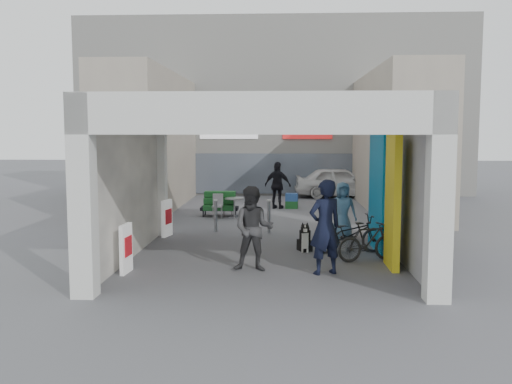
{
  "coord_description": "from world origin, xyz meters",
  "views": [
    {
      "loc": [
        0.4,
        -13.49,
        2.83
      ],
      "look_at": [
        -0.27,
        1.0,
        1.32
      ],
      "focal_mm": 40.0,
      "sensor_mm": 36.0,
      "label": 1
    }
  ],
  "objects_px": {
    "border_collie": "(305,240)",
    "man_crates": "(278,185)",
    "produce_stand": "(220,206)",
    "white_van": "(340,182)",
    "bicycle_rear": "(368,241)",
    "bicycle_front": "(350,234)",
    "man_elderly": "(343,210)",
    "cafe_set": "(232,208)",
    "man_with_dog": "(325,227)",
    "man_back_turned": "(254,229)"
  },
  "relations": [
    {
      "from": "produce_stand",
      "to": "white_van",
      "type": "xyz_separation_m",
      "value": [
        4.66,
        5.81,
        0.35
      ]
    },
    {
      "from": "produce_stand",
      "to": "bicycle_rear",
      "type": "height_order",
      "value": "bicycle_rear"
    },
    {
      "from": "bicycle_rear",
      "to": "white_van",
      "type": "bearing_deg",
      "value": -22.68
    },
    {
      "from": "man_with_dog",
      "to": "bicycle_front",
      "type": "xyz_separation_m",
      "value": [
        0.75,
        2.07,
        -0.5
      ]
    },
    {
      "from": "produce_stand",
      "to": "man_crates",
      "type": "bearing_deg",
      "value": 67.85
    },
    {
      "from": "produce_stand",
      "to": "man_crates",
      "type": "xyz_separation_m",
      "value": [
        1.96,
        2.0,
        0.55
      ]
    },
    {
      "from": "bicycle_front",
      "to": "white_van",
      "type": "distance_m",
      "value": 11.64
    },
    {
      "from": "white_van",
      "to": "border_collie",
      "type": "bearing_deg",
      "value": 168.65
    },
    {
      "from": "man_with_dog",
      "to": "man_back_turned",
      "type": "bearing_deg",
      "value": -32.46
    },
    {
      "from": "produce_stand",
      "to": "man_elderly",
      "type": "distance_m",
      "value": 5.42
    },
    {
      "from": "border_collie",
      "to": "man_with_dog",
      "type": "distance_m",
      "value": 2.29
    },
    {
      "from": "bicycle_front",
      "to": "bicycle_rear",
      "type": "height_order",
      "value": "bicycle_front"
    },
    {
      "from": "man_back_turned",
      "to": "man_crates",
      "type": "height_order",
      "value": "man_crates"
    },
    {
      "from": "produce_stand",
      "to": "bicycle_front",
      "type": "bearing_deg",
      "value": -34.85
    },
    {
      "from": "bicycle_rear",
      "to": "man_elderly",
      "type": "bearing_deg",
      "value": -14.02
    },
    {
      "from": "produce_stand",
      "to": "man_with_dog",
      "type": "distance_m",
      "value": 8.43
    },
    {
      "from": "man_elderly",
      "to": "bicycle_rear",
      "type": "bearing_deg",
      "value": -90.61
    },
    {
      "from": "man_elderly",
      "to": "cafe_set",
      "type": "bearing_deg",
      "value": 125.1
    },
    {
      "from": "man_elderly",
      "to": "bicycle_rear",
      "type": "distance_m",
      "value": 2.81
    },
    {
      "from": "man_crates",
      "to": "border_collie",
      "type": "bearing_deg",
      "value": 116.93
    },
    {
      "from": "produce_stand",
      "to": "border_collie",
      "type": "xyz_separation_m",
      "value": [
        2.68,
        -5.69,
        -0.05
      ]
    },
    {
      "from": "produce_stand",
      "to": "bicycle_front",
      "type": "distance_m",
      "value": 6.89
    },
    {
      "from": "man_with_dog",
      "to": "bicycle_rear",
      "type": "distance_m",
      "value": 1.66
    },
    {
      "from": "man_with_dog",
      "to": "border_collie",
      "type": "bearing_deg",
      "value": -106.1
    },
    {
      "from": "produce_stand",
      "to": "man_back_turned",
      "type": "xyz_separation_m",
      "value": [
        1.55,
        -7.65,
        0.54
      ]
    },
    {
      "from": "man_elderly",
      "to": "bicycle_rear",
      "type": "xyz_separation_m",
      "value": [
        0.28,
        -2.77,
        -0.31
      ]
    },
    {
      "from": "man_elderly",
      "to": "white_van",
      "type": "bearing_deg",
      "value": 78.27
    },
    {
      "from": "bicycle_front",
      "to": "bicycle_rear",
      "type": "relative_size",
      "value": 1.17
    },
    {
      "from": "produce_stand",
      "to": "man_back_turned",
      "type": "bearing_deg",
      "value": -56.28
    },
    {
      "from": "bicycle_front",
      "to": "man_back_turned",
      "type": "bearing_deg",
      "value": 120.12
    },
    {
      "from": "man_back_turned",
      "to": "bicycle_front",
      "type": "bearing_deg",
      "value": 43.69
    },
    {
      "from": "man_elderly",
      "to": "bicycle_rear",
      "type": "relative_size",
      "value": 1.03
    },
    {
      "from": "man_with_dog",
      "to": "man_back_turned",
      "type": "relative_size",
      "value": 1.1
    },
    {
      "from": "produce_stand",
      "to": "man_back_turned",
      "type": "relative_size",
      "value": 0.72
    },
    {
      "from": "man_back_turned",
      "to": "bicycle_front",
      "type": "relative_size",
      "value": 1.01
    },
    {
      "from": "produce_stand",
      "to": "border_collie",
      "type": "distance_m",
      "value": 6.29
    },
    {
      "from": "cafe_set",
      "to": "produce_stand",
      "type": "relative_size",
      "value": 1.07
    },
    {
      "from": "border_collie",
      "to": "man_elderly",
      "type": "xyz_separation_m",
      "value": [
        1.08,
        1.8,
        0.47
      ]
    },
    {
      "from": "cafe_set",
      "to": "man_with_dog",
      "type": "xyz_separation_m",
      "value": [
        2.56,
        -7.72,
        0.67
      ]
    },
    {
      "from": "border_collie",
      "to": "man_crates",
      "type": "xyz_separation_m",
      "value": [
        -0.71,
        7.69,
        0.59
      ]
    },
    {
      "from": "bicycle_rear",
      "to": "man_with_dog",
      "type": "bearing_deg",
      "value": 119.04
    },
    {
      "from": "bicycle_front",
      "to": "produce_stand",
      "type": "bearing_deg",
      "value": 22.62
    },
    {
      "from": "man_crates",
      "to": "bicycle_rear",
      "type": "height_order",
      "value": "man_crates"
    },
    {
      "from": "white_van",
      "to": "bicycle_front",
      "type": "bearing_deg",
      "value": 173.9
    },
    {
      "from": "man_crates",
      "to": "bicycle_front",
      "type": "distance_m",
      "value": 8.0
    },
    {
      "from": "border_collie",
      "to": "man_crates",
      "type": "bearing_deg",
      "value": 71.38
    },
    {
      "from": "man_crates",
      "to": "bicycle_rear",
      "type": "distance_m",
      "value": 8.92
    },
    {
      "from": "man_back_turned",
      "to": "bicycle_front",
      "type": "height_order",
      "value": "man_back_turned"
    },
    {
      "from": "cafe_set",
      "to": "border_collie",
      "type": "bearing_deg",
      "value": -68.03
    },
    {
      "from": "border_collie",
      "to": "man_with_dog",
      "type": "relative_size",
      "value": 0.37
    }
  ]
}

